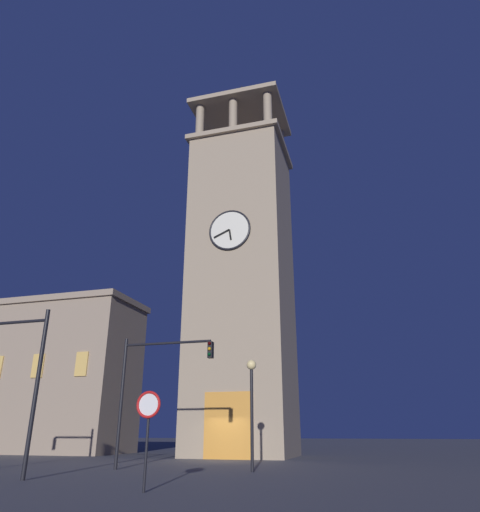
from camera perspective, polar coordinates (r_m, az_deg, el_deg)
The scene contains 7 objects.
ground_plane at distance 29.47m, azimuth -2.61°, elevation -23.94°, with size 200.00×200.00×0.00m, color #4C4C51.
clocktower at distance 35.67m, azimuth 0.24°, elevation -2.96°, with size 7.63×7.05×31.16m.
adjacent_wing_building at distance 44.64m, azimuth -25.15°, elevation -13.23°, with size 19.71×6.54×12.06m.
traffic_signal_near at distance 22.96m, azimuth -10.84°, elevation -14.36°, with size 4.62×0.41×5.90m.
traffic_signal_mid at distance 20.29m, azimuth -26.09°, elevation -11.78°, with size 3.85×0.41×6.10m.
street_lamp at distance 21.50m, azimuth 1.45°, elevation -16.31°, with size 0.44×0.44×4.66m.
no_horn_sign at distance 14.57m, azimuth -11.25°, elevation -18.35°, with size 0.78×0.14×2.73m.
Camera 1 is at (-9.29, 27.93, 1.58)m, focal length 32.43 mm.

